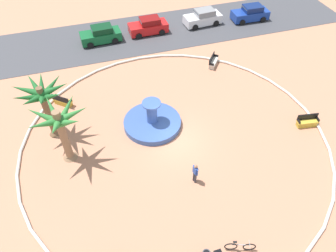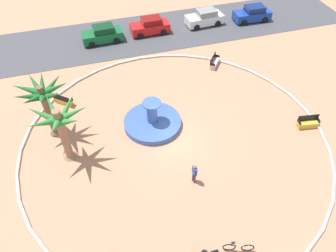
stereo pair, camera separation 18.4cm
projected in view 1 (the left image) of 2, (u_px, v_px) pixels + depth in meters
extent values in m
plane|color=tan|center=(175.00, 140.00, 23.37)|extent=(80.00, 80.00, 0.00)
torus|color=silver|center=(175.00, 139.00, 23.30)|extent=(21.98, 21.98, 0.20)
cube|color=#424247|center=(129.00, 36.00, 33.66)|extent=(48.00, 8.00, 0.03)
cylinder|color=#38569E|center=(152.00, 123.00, 24.31)|extent=(4.31, 4.31, 0.45)
cylinder|color=#19567F|center=(152.00, 123.00, 24.33)|extent=(3.80, 3.80, 0.34)
cylinder|color=#38569E|center=(152.00, 113.00, 23.54)|extent=(0.78, 0.78, 1.69)
cylinder|color=#3D5FAD|center=(151.00, 103.00, 22.90)|extent=(1.38, 1.38, 0.12)
cylinder|color=#8E6B4C|center=(64.00, 136.00, 20.75)|extent=(0.52, 0.52, 4.27)
cone|color=#8E6B4C|center=(70.00, 155.00, 22.10)|extent=(1.00, 1.00, 0.50)
cone|color=#337F38|center=(73.00, 114.00, 19.64)|extent=(2.10, 0.71, 1.27)
cone|color=#337F38|center=(66.00, 110.00, 20.14)|extent=(1.76, 1.85, 1.51)
cone|color=#337F38|center=(53.00, 110.00, 20.09)|extent=(1.10, 2.09, 1.49)
cone|color=#337F38|center=(43.00, 116.00, 19.63)|extent=(2.08, 1.38, 1.39)
cone|color=#337F38|center=(43.00, 124.00, 19.02)|extent=(2.07, 1.50, 1.28)
cone|color=#337F38|center=(56.00, 128.00, 18.90)|extent=(0.88, 2.11, 1.36)
cone|color=#337F38|center=(69.00, 122.00, 19.30)|extent=(1.84, 1.80, 1.46)
cylinder|color=brown|center=(48.00, 112.00, 22.29)|extent=(0.43, 0.43, 4.32)
cone|color=brown|center=(55.00, 131.00, 23.65)|extent=(0.82, 0.82, 0.50)
cone|color=#1E6028|center=(54.00, 89.00, 21.12)|extent=(1.99, 0.63, 1.10)
cone|color=#1E6028|center=(51.00, 86.00, 21.51)|extent=(1.91, 1.59, 1.31)
cone|color=#1E6028|center=(41.00, 85.00, 21.63)|extent=(0.75, 1.98, 1.37)
cone|color=#1E6028|center=(34.00, 85.00, 21.46)|extent=(1.25, 2.03, 1.16)
cone|color=#1E6028|center=(26.00, 90.00, 20.98)|extent=(2.03, 1.25, 1.05)
cone|color=#1E6028|center=(28.00, 98.00, 20.68)|extent=(2.02, 1.17, 1.31)
cone|color=#1E6028|center=(32.00, 101.00, 20.44)|extent=(1.59, 1.91, 1.27)
cone|color=#1E6028|center=(42.00, 101.00, 20.50)|extent=(0.66, 1.96, 1.34)
cone|color=#1E6028|center=(51.00, 96.00, 20.84)|extent=(1.84, 1.67, 1.38)
cube|color=gold|center=(308.00, 121.00, 24.09)|extent=(1.66, 0.74, 0.12)
cube|color=black|center=(308.00, 117.00, 24.02)|extent=(1.59, 0.32, 0.50)
cube|color=gold|center=(307.00, 124.00, 24.27)|extent=(1.53, 0.68, 0.39)
cube|color=black|center=(318.00, 119.00, 24.07)|extent=(0.15, 0.46, 0.24)
cube|color=black|center=(299.00, 121.00, 23.91)|extent=(0.15, 0.46, 0.24)
cube|color=beige|center=(214.00, 61.00, 29.60)|extent=(1.39, 1.56, 0.12)
cube|color=black|center=(212.00, 58.00, 29.44)|extent=(1.07, 1.30, 0.50)
cube|color=#B6ADA0|center=(213.00, 64.00, 29.78)|extent=(1.28, 1.43, 0.39)
cube|color=black|center=(216.00, 56.00, 29.99)|extent=(0.40, 0.34, 0.24)
cube|color=black|center=(212.00, 65.00, 29.01)|extent=(0.40, 0.34, 0.24)
cube|color=gold|center=(63.00, 100.00, 25.79)|extent=(1.54, 1.42, 0.12)
cube|color=black|center=(60.00, 99.00, 25.44)|extent=(1.26, 1.11, 0.50)
cube|color=gold|center=(63.00, 103.00, 25.97)|extent=(1.41, 1.31, 0.39)
cube|color=black|center=(55.00, 96.00, 25.90)|extent=(0.35, 0.39, 0.24)
cube|color=black|center=(70.00, 101.00, 25.48)|extent=(0.35, 0.39, 0.24)
torus|color=black|center=(249.00, 247.00, 17.44)|extent=(0.70, 0.28, 0.72)
torus|color=black|center=(231.00, 246.00, 17.46)|extent=(0.70, 0.28, 0.72)
cylinder|color=#99999E|center=(241.00, 245.00, 17.28)|extent=(0.92, 0.35, 0.05)
cylinder|color=#99999E|center=(235.00, 243.00, 17.18)|extent=(0.04, 0.04, 0.30)
cube|color=black|center=(235.00, 242.00, 17.06)|extent=(0.22, 0.16, 0.06)
cylinder|color=#99999E|center=(250.00, 244.00, 17.18)|extent=(0.17, 0.43, 0.03)
cylinder|color=#33333D|center=(195.00, 178.00, 20.51)|extent=(0.14, 0.14, 0.88)
cylinder|color=#33333D|center=(194.00, 176.00, 20.62)|extent=(0.14, 0.14, 0.88)
cube|color=#2D4CA5|center=(195.00, 170.00, 20.05)|extent=(0.27, 0.37, 0.56)
sphere|color=#9E7051|center=(196.00, 166.00, 19.76)|extent=(0.22, 0.22, 0.22)
cylinder|color=#2D4CA5|center=(197.00, 173.00, 19.91)|extent=(0.09, 0.09, 0.53)
cylinder|color=#2D4CA5|center=(193.00, 168.00, 20.18)|extent=(0.09, 0.09, 0.53)
cube|color=#145B2D|center=(101.00, 36.00, 32.38)|extent=(4.06, 1.85, 0.90)
cube|color=#0C371B|center=(102.00, 29.00, 31.91)|extent=(2.05, 1.52, 0.60)
cube|color=#333D47|center=(93.00, 32.00, 31.75)|extent=(0.34, 1.37, 0.51)
cylinder|color=black|center=(90.00, 45.00, 31.75)|extent=(0.65, 0.24, 0.64)
cylinder|color=black|center=(88.00, 37.00, 32.88)|extent=(0.65, 0.24, 0.64)
cylinder|color=black|center=(115.00, 41.00, 32.33)|extent=(0.65, 0.24, 0.64)
cylinder|color=black|center=(111.00, 33.00, 33.46)|extent=(0.65, 0.24, 0.64)
cube|color=red|center=(148.00, 28.00, 33.60)|extent=(4.02, 1.75, 0.90)
cube|color=maroon|center=(150.00, 21.00, 33.12)|extent=(2.02, 1.47, 0.60)
cube|color=#333D47|center=(141.00, 23.00, 32.99)|extent=(0.31, 1.36, 0.51)
cylinder|color=black|center=(139.00, 36.00, 32.99)|extent=(0.64, 0.23, 0.64)
cylinder|color=black|center=(135.00, 28.00, 34.12)|extent=(0.64, 0.23, 0.64)
cylinder|color=black|center=(162.00, 32.00, 33.53)|extent=(0.64, 0.23, 0.64)
cylinder|color=black|center=(157.00, 25.00, 34.66)|extent=(0.64, 0.23, 0.64)
cube|color=silver|center=(203.00, 19.00, 34.90)|extent=(4.10, 1.96, 0.90)
cube|color=gray|center=(205.00, 12.00, 34.43)|extent=(2.09, 1.57, 0.60)
cube|color=#333D47|center=(197.00, 14.00, 34.26)|extent=(0.38, 1.38, 0.51)
cylinder|color=black|center=(195.00, 27.00, 34.26)|extent=(0.65, 0.26, 0.64)
cylinder|color=black|center=(189.00, 20.00, 35.37)|extent=(0.65, 0.26, 0.64)
cylinder|color=black|center=(216.00, 23.00, 34.89)|extent=(0.65, 0.26, 0.64)
cylinder|color=black|center=(209.00, 16.00, 36.00)|extent=(0.65, 0.26, 0.64)
cube|color=navy|center=(250.00, 15.00, 35.59)|extent=(4.05, 1.83, 0.90)
cube|color=navy|center=(253.00, 8.00, 35.11)|extent=(2.05, 1.51, 0.60)
cube|color=#333D47|center=(245.00, 10.00, 35.00)|extent=(0.34, 1.37, 0.51)
cylinder|color=black|center=(242.00, 22.00, 35.01)|extent=(0.65, 0.24, 0.64)
cylinder|color=black|center=(236.00, 15.00, 36.16)|extent=(0.65, 0.24, 0.64)
cylinder|color=black|center=(263.00, 20.00, 35.48)|extent=(0.65, 0.24, 0.64)
cylinder|color=black|center=(256.00, 13.00, 36.62)|extent=(0.65, 0.24, 0.64)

